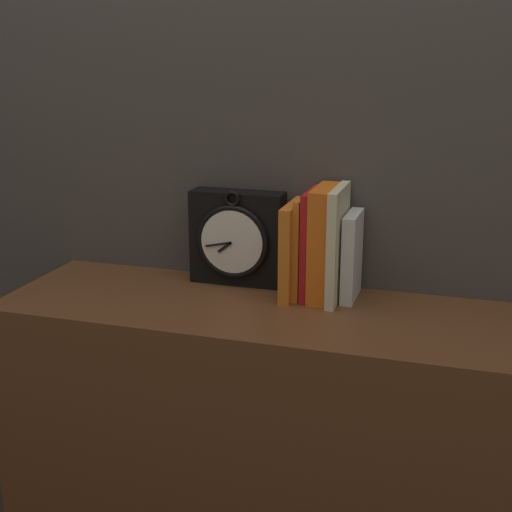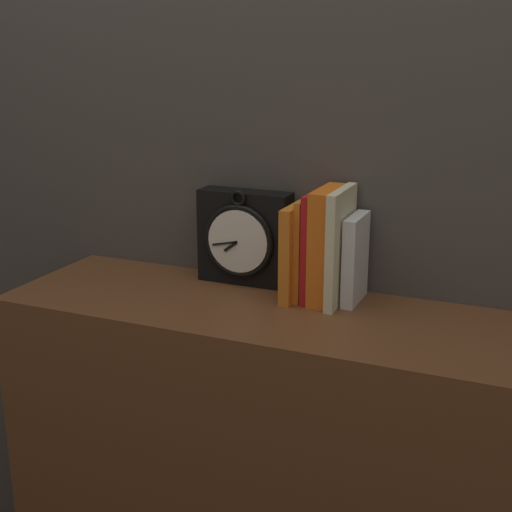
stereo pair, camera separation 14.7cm
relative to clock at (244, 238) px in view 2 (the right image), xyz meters
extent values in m
cube|color=#47423D|center=(0.09, 0.07, 0.27)|extent=(6.00, 0.05, 2.60)
cube|color=brown|center=(0.09, -0.14, -0.57)|extent=(1.10, 0.37, 0.92)
cube|color=black|center=(0.00, 0.01, 0.00)|extent=(0.21, 0.06, 0.21)
torus|color=black|center=(0.00, -0.03, 0.00)|extent=(0.17, 0.01, 0.17)
cylinder|color=white|center=(0.00, -0.04, 0.00)|extent=(0.14, 0.01, 0.14)
cube|color=black|center=(-0.02, -0.04, -0.01)|extent=(0.03, 0.00, 0.03)
cube|color=black|center=(-0.03, -0.04, -0.01)|extent=(0.06, 0.00, 0.02)
torus|color=black|center=(0.00, -0.03, 0.10)|extent=(0.04, 0.01, 0.04)
cube|color=orange|center=(0.14, -0.04, 0.00)|extent=(0.02, 0.16, 0.21)
cube|color=orange|center=(0.16, -0.03, 0.00)|extent=(0.01, 0.13, 0.22)
cube|color=red|center=(0.18, -0.03, 0.01)|extent=(0.02, 0.14, 0.23)
cube|color=orange|center=(0.21, -0.04, 0.01)|extent=(0.04, 0.15, 0.24)
cube|color=beige|center=(0.24, -0.04, 0.02)|extent=(0.02, 0.16, 0.25)
cube|color=white|center=(0.27, -0.02, -0.01)|extent=(0.03, 0.12, 0.19)
camera|label=1|loc=(0.50, -1.48, 0.42)|focal=50.00mm
camera|label=2|loc=(0.64, -1.43, 0.42)|focal=50.00mm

